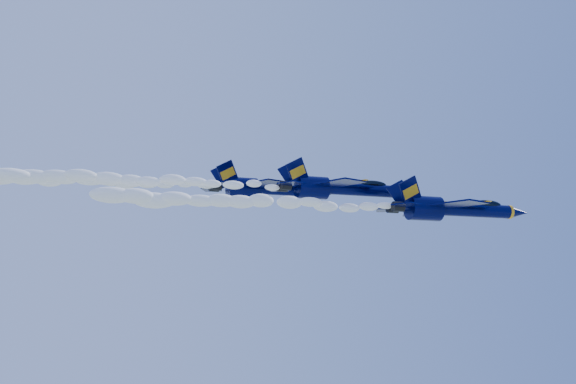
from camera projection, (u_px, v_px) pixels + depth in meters
name	position (u px, v px, depth m)	size (l,w,h in m)	color
jet_lead	(452.00, 209.00, 89.88)	(17.79, 14.60, 6.61)	#000231
smoke_trail_jet_lead	(251.00, 202.00, 81.97)	(32.03, 1.84, 1.66)	white
jet_second	(339.00, 188.00, 90.73)	(16.50, 13.54, 6.13)	#000231
smoke_trail_jet_second	(134.00, 180.00, 83.01)	(32.03, 1.71, 1.54)	white
jet_third	(268.00, 188.00, 97.76)	(16.53, 13.56, 6.14)	#000231
smoke_trail_jet_third	(73.00, 181.00, 90.04)	(32.03, 1.71, 1.54)	white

